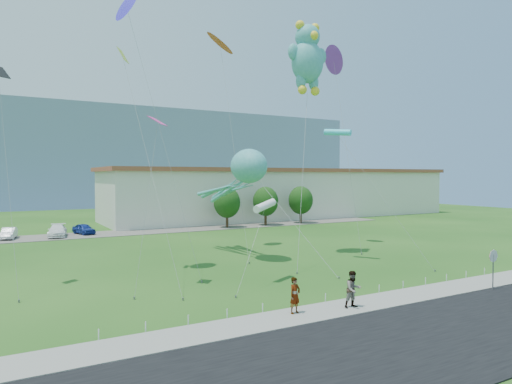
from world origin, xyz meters
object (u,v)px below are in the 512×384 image
at_px(pedestrian_left, 295,295).
at_px(teddy_bear_kite, 308,57).
at_px(pedestrian_right, 353,289).
at_px(octopus_kite, 241,175).
at_px(parked_car_blue, 84,229).
at_px(parked_car_silver, 9,233).
at_px(stop_sign, 493,260).
at_px(warehouse, 286,193).
at_px(parked_car_white, 57,231).

height_order(pedestrian_left, teddy_bear_kite, teddy_bear_kite).
bearing_deg(pedestrian_right, octopus_kite, 90.00).
relative_size(pedestrian_left, parked_car_blue, 0.50).
xyz_separation_m(parked_car_silver, octopus_kite, (17.01, -22.69, 6.33)).
xyz_separation_m(stop_sign, octopus_kite, (-8.26, 17.19, 5.13)).
bearing_deg(teddy_bear_kite, parked_car_silver, 133.53).
bearing_deg(warehouse, pedestrian_right, -119.45).
relative_size(stop_sign, parked_car_silver, 0.67).
bearing_deg(pedestrian_left, teddy_bear_kite, 40.54).
bearing_deg(stop_sign, teddy_bear_kite, 98.79).
distance_m(warehouse, pedestrian_left, 55.24).
xyz_separation_m(warehouse, parked_car_blue, (-33.93, -8.10, -3.45)).
relative_size(pedestrian_left, pedestrian_right, 0.94).
xyz_separation_m(parked_car_silver, teddy_bear_kite, (22.82, -24.03, 16.70)).
relative_size(parked_car_blue, teddy_bear_kite, 0.18).
xyz_separation_m(pedestrian_right, octopus_kite, (1.81, 16.06, 5.95)).
bearing_deg(parked_car_blue, pedestrian_right, -97.35).
xyz_separation_m(parked_car_silver, parked_car_blue, (7.84, 0.22, 0.01)).
height_order(warehouse, stop_sign, warehouse).
distance_m(pedestrian_right, teddy_bear_kite, 23.26).
distance_m(pedestrian_right, octopus_kite, 17.22).
xyz_separation_m(pedestrian_right, parked_car_white, (-10.35, 38.07, -0.33)).
xyz_separation_m(warehouse, teddy_bear_kite, (-18.95, -32.35, 13.24)).
xyz_separation_m(pedestrian_left, parked_car_silver, (-11.99, 38.10, -0.33)).
bearing_deg(pedestrian_left, parked_car_white, 88.94).
bearing_deg(parked_car_white, octopus_kite, -51.78).
height_order(stop_sign, pedestrian_right, stop_sign).
relative_size(warehouse, stop_sign, 24.40).
relative_size(parked_car_white, parked_car_blue, 1.27).
relative_size(pedestrian_right, teddy_bear_kite, 0.09).
distance_m(warehouse, parked_car_silver, 42.74).
height_order(parked_car_silver, parked_car_white, parked_car_white).
distance_m(stop_sign, pedestrian_left, 13.44).
height_order(warehouse, pedestrian_left, warehouse).
bearing_deg(warehouse, parked_car_white, -166.31).
bearing_deg(parked_car_white, parked_car_blue, 25.83).
height_order(parked_car_blue, octopus_kite, octopus_kite).
bearing_deg(parked_car_white, teddy_bear_kite, -43.12).
xyz_separation_m(warehouse, stop_sign, (-16.50, -48.21, -2.26)).
bearing_deg(pedestrian_right, parked_car_white, 111.66).
relative_size(stop_sign, parked_car_white, 0.54).
distance_m(parked_car_silver, octopus_kite, 29.06).
relative_size(warehouse, octopus_kite, 3.83).
bearing_deg(parked_car_silver, octopus_kite, -43.28).
distance_m(warehouse, octopus_kite, 39.79).
distance_m(pedestrian_left, pedestrian_right, 3.28).
height_order(stop_sign, parked_car_silver, stop_sign).
bearing_deg(parked_car_blue, parked_car_silver, 163.55).
bearing_deg(pedestrian_right, teddy_bear_kite, 69.07).
relative_size(parked_car_silver, parked_car_blue, 1.02).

